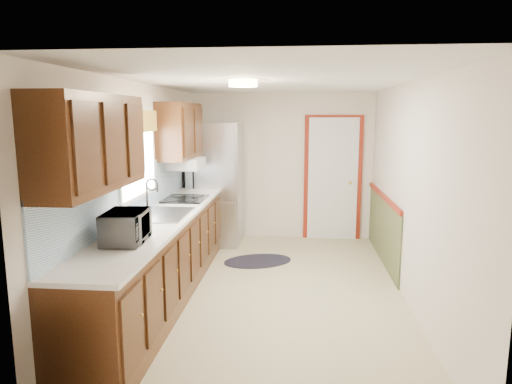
# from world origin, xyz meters

# --- Properties ---
(room_shell) EXTENTS (3.20, 5.20, 2.52)m
(room_shell) POSITION_xyz_m (0.00, 0.00, 1.20)
(room_shell) COLOR tan
(room_shell) RESTS_ON ground
(kitchen_run) EXTENTS (0.63, 4.00, 2.20)m
(kitchen_run) POSITION_xyz_m (-1.24, -0.29, 0.81)
(kitchen_run) COLOR #3D1F0D
(kitchen_run) RESTS_ON ground
(back_wall_trim) EXTENTS (1.12, 2.30, 2.08)m
(back_wall_trim) POSITION_xyz_m (0.99, 2.21, 0.89)
(back_wall_trim) COLOR maroon
(back_wall_trim) RESTS_ON ground
(ceiling_fixture) EXTENTS (0.30, 0.30, 0.06)m
(ceiling_fixture) POSITION_xyz_m (-0.30, -0.20, 2.36)
(ceiling_fixture) COLOR #FFD88C
(ceiling_fixture) RESTS_ON room_shell
(microwave) EXTENTS (0.31, 0.51, 0.33)m
(microwave) POSITION_xyz_m (-1.20, -1.30, 1.11)
(microwave) COLOR white
(microwave) RESTS_ON kitchen_run
(refrigerator) EXTENTS (0.80, 0.80, 1.92)m
(refrigerator) POSITION_xyz_m (-1.02, 2.05, 0.96)
(refrigerator) COLOR #B7B7BC
(refrigerator) RESTS_ON ground
(rug) EXTENTS (1.12, 0.93, 0.01)m
(rug) POSITION_xyz_m (-0.26, 1.12, 0.01)
(rug) COLOR black
(rug) RESTS_ON ground
(cooktop) EXTENTS (0.52, 0.63, 0.02)m
(cooktop) POSITION_xyz_m (-1.19, 0.75, 0.95)
(cooktop) COLOR black
(cooktop) RESTS_ON kitchen_run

